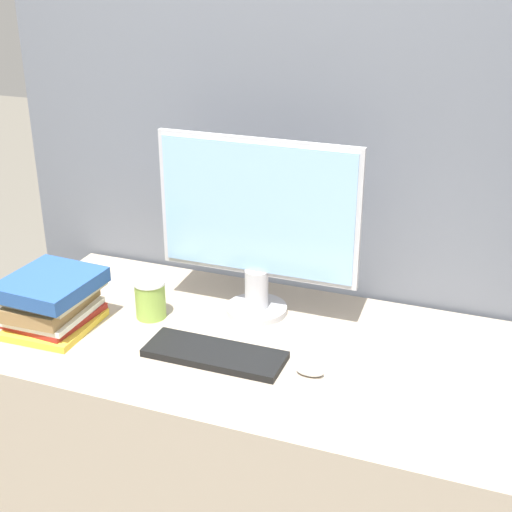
% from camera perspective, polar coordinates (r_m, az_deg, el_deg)
% --- Properties ---
extents(cubicle_panel_rear, '(1.99, 0.04, 1.62)m').
position_cam_1_polar(cubicle_panel_rear, '(2.27, 4.43, -0.32)').
color(cubicle_panel_rear, slate).
rests_on(cubicle_panel_rear, ground_plane).
extents(desk, '(1.59, 0.75, 0.73)m').
position_cam_1_polar(desk, '(2.17, 0.85, -15.43)').
color(desk, tan).
rests_on(desk, ground_plane).
extents(monitor, '(0.59, 0.18, 0.53)m').
position_cam_1_polar(monitor, '(2.01, 0.08, 2.42)').
color(monitor, '#B7B7BC').
rests_on(monitor, desk).
extents(keyboard, '(0.37, 0.13, 0.02)m').
position_cam_1_polar(keyboard, '(1.90, -3.32, -7.84)').
color(keyboard, black).
rests_on(keyboard, desk).
extents(mouse, '(0.07, 0.04, 0.03)m').
position_cam_1_polar(mouse, '(1.83, 4.34, -9.13)').
color(mouse, silver).
rests_on(mouse, desk).
extents(coffee_cup, '(0.09, 0.09, 0.12)m').
position_cam_1_polar(coffee_cup, '(2.10, -8.45, -3.40)').
color(coffee_cup, '#8CB247').
rests_on(coffee_cup, desk).
extents(book_stack, '(0.24, 0.27, 0.16)m').
position_cam_1_polar(book_stack, '(2.09, -15.97, -3.43)').
color(book_stack, gold).
rests_on(book_stack, desk).
extents(paper_pile, '(0.22, 0.27, 0.02)m').
position_cam_1_polar(paper_pile, '(1.75, 17.18, -12.21)').
color(paper_pile, white).
rests_on(paper_pile, desk).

